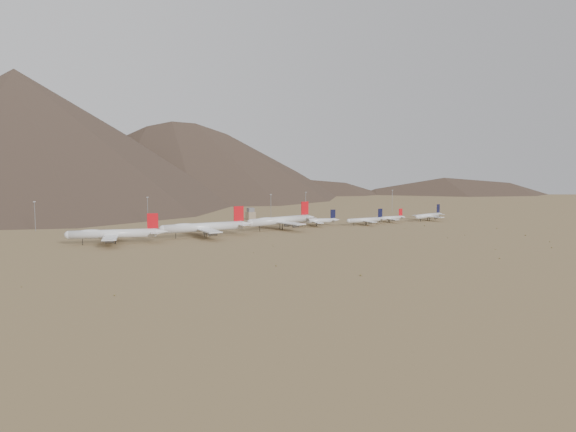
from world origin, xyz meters
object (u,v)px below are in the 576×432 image
widebody_centre (204,227)px  narrowbody_a (317,221)px  widebody_east (280,220)px  narrowbody_b (366,220)px  widebody_west (114,234)px  control_tower (251,214)px

widebody_centre → narrowbody_a: 119.82m
widebody_east → narrowbody_b: size_ratio=1.72×
widebody_west → widebody_centre: widebody_centre is taller
widebody_centre → widebody_east: size_ratio=1.02×
control_tower → narrowbody_b: bearing=-53.2°
widebody_centre → widebody_west: bearing=-177.4°
control_tower → narrowbody_a: bearing=-70.5°
widebody_west → widebody_centre: (70.33, 1.36, 0.56)m
widebody_east → widebody_west: bearing=174.9°
narrowbody_a → narrowbody_b: bearing=-7.7°
widebody_west → widebody_east: (146.73, 14.80, 0.46)m
widebody_centre → control_tower: widebody_centre is taller
widebody_west → narrowbody_a: (188.59, 20.40, -2.67)m
narrowbody_b → control_tower: narrowbody_b is taller
widebody_east → narrowbody_a: 42.35m
narrowbody_b → control_tower: size_ratio=3.71×
widebody_west → control_tower: size_ratio=5.91×
widebody_west → widebody_east: 147.47m
widebody_centre → narrowbody_a: (118.25, 19.04, -3.23)m
widebody_centre → widebody_east: 77.57m
narrowbody_a → widebody_east: bearing=-159.3°
widebody_centre → widebody_east: widebody_centre is taller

